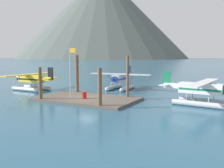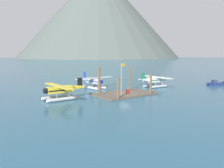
{
  "view_description": "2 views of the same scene",
  "coord_description": "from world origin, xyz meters",
  "px_view_note": "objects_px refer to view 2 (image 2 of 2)",
  "views": [
    {
      "loc": [
        17.6,
        -26.03,
        5.61
      ],
      "look_at": [
        2.04,
        3.04,
        1.86
      ],
      "focal_mm": 39.77,
      "sensor_mm": 36.0,
      "label": 1
    },
    {
      "loc": [
        -29.5,
        -34.37,
        8.32
      ],
      "look_at": [
        -1.84,
        1.99,
        2.18
      ],
      "focal_mm": 35.15,
      "sensor_mm": 36.0,
      "label": 2
    }
  ],
  "objects_px": {
    "boat_navy_open_se": "(215,84)",
    "seaplane_white_stbd_fwd": "(156,81)",
    "flagpole": "(122,75)",
    "fuel_drum": "(128,92)",
    "seaplane_silver_bow_centre": "(94,82)",
    "seaplane_yellow_port_fwd": "(60,91)"
  },
  "relations": [
    {
      "from": "fuel_drum",
      "to": "seaplane_yellow_port_fwd",
      "type": "xyz_separation_m",
      "value": [
        -13.15,
        3.96,
        0.84
      ]
    },
    {
      "from": "fuel_drum",
      "to": "seaplane_white_stbd_fwd",
      "type": "xyz_separation_m",
      "value": [
        13.22,
        4.1,
        0.84
      ]
    },
    {
      "from": "fuel_drum",
      "to": "seaplane_silver_bow_centre",
      "type": "xyz_separation_m",
      "value": [
        -0.68,
        11.7,
        0.84
      ]
    },
    {
      "from": "boat_navy_open_se",
      "to": "fuel_drum",
      "type": "bearing_deg",
      "value": 173.06
    },
    {
      "from": "fuel_drum",
      "to": "seaplane_white_stbd_fwd",
      "type": "distance_m",
      "value": 13.87
    },
    {
      "from": "flagpole",
      "to": "seaplane_white_stbd_fwd",
      "type": "distance_m",
      "value": 15.9
    },
    {
      "from": "fuel_drum",
      "to": "boat_navy_open_se",
      "type": "relative_size",
      "value": 0.2
    },
    {
      "from": "seaplane_yellow_port_fwd",
      "to": "seaplane_white_stbd_fwd",
      "type": "xyz_separation_m",
      "value": [
        26.37,
        0.14,
        0.0
      ]
    },
    {
      "from": "fuel_drum",
      "to": "seaplane_white_stbd_fwd",
      "type": "height_order",
      "value": "seaplane_white_stbd_fwd"
    },
    {
      "from": "seaplane_white_stbd_fwd",
      "to": "boat_navy_open_se",
      "type": "bearing_deg",
      "value": -26.17
    },
    {
      "from": "flagpole",
      "to": "seaplane_silver_bow_centre",
      "type": "height_order",
      "value": "flagpole"
    },
    {
      "from": "flagpole",
      "to": "seaplane_silver_bow_centre",
      "type": "xyz_separation_m",
      "value": [
        1.14,
        11.98,
        -2.7
      ]
    },
    {
      "from": "seaplane_white_stbd_fwd",
      "to": "flagpole",
      "type": "bearing_deg",
      "value": -163.78
    },
    {
      "from": "seaplane_yellow_port_fwd",
      "to": "seaplane_silver_bow_centre",
      "type": "relative_size",
      "value": 0.99
    },
    {
      "from": "flagpole",
      "to": "seaplane_silver_bow_centre",
      "type": "relative_size",
      "value": 0.61
    },
    {
      "from": "fuel_drum",
      "to": "boat_navy_open_se",
      "type": "distance_m",
      "value": 28.87
    },
    {
      "from": "boat_navy_open_se",
      "to": "seaplane_white_stbd_fwd",
      "type": "bearing_deg",
      "value": 153.83
    },
    {
      "from": "fuel_drum",
      "to": "seaplane_yellow_port_fwd",
      "type": "distance_m",
      "value": 13.76
    },
    {
      "from": "flagpole",
      "to": "seaplane_yellow_port_fwd",
      "type": "bearing_deg",
      "value": 159.49
    },
    {
      "from": "flagpole",
      "to": "seaplane_white_stbd_fwd",
      "type": "relative_size",
      "value": 0.61
    },
    {
      "from": "flagpole",
      "to": "seaplane_silver_bow_centre",
      "type": "bearing_deg",
      "value": 84.57
    },
    {
      "from": "seaplane_white_stbd_fwd",
      "to": "seaplane_silver_bow_centre",
      "type": "relative_size",
      "value": 1.0
    }
  ]
}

